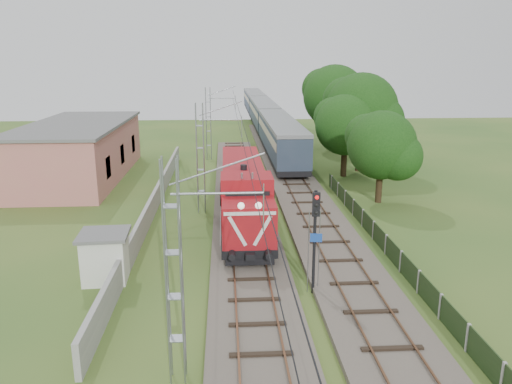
{
  "coord_description": "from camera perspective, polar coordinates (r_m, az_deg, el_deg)",
  "views": [
    {
      "loc": [
        -1.23,
        -23.54,
        11.0
      ],
      "look_at": [
        0.84,
        9.24,
        2.2
      ],
      "focal_mm": 35.0,
      "sensor_mm": 36.0,
      "label": 1
    }
  ],
  "objects": [
    {
      "name": "signal_post",
      "position": [
        23.42,
        6.8,
        -3.69
      ],
      "size": [
        0.57,
        0.44,
        5.15
      ],
      "color": "black",
      "rests_on": "ground"
    },
    {
      "name": "ground",
      "position": [
        26.01,
        -0.58,
        -10.02
      ],
      "size": [
        140.0,
        140.0,
        0.0
      ],
      "primitive_type": "plane",
      "color": "#315720",
      "rests_on": "ground"
    },
    {
      "name": "locomotive",
      "position": [
        34.0,
        -1.42,
        0.07
      ],
      "size": [
        3.0,
        17.14,
        4.35
      ],
      "color": "black",
      "rests_on": "ground"
    },
    {
      "name": "station_building",
      "position": [
        50.2,
        -19.55,
        4.54
      ],
      "size": [
        8.4,
        20.4,
        5.22
      ],
      "color": "#B66362",
      "rests_on": "ground"
    },
    {
      "name": "tree_c",
      "position": [
        48.2,
        10.28,
        7.48
      ],
      "size": [
        6.06,
        5.77,
        7.85
      ],
      "color": "#3D2F19",
      "rests_on": "ground"
    },
    {
      "name": "boundary_wall",
      "position": [
        37.36,
        -11.59,
        -1.24
      ],
      "size": [
        0.25,
        40.0,
        1.5
      ],
      "primitive_type": "cube",
      "color": "#9E9E99",
      "rests_on": "ground"
    },
    {
      "name": "track_main",
      "position": [
        32.42,
        -1.24,
        -4.49
      ],
      "size": [
        4.2,
        70.0,
        0.45
      ],
      "color": "#6B6054",
      "rests_on": "ground"
    },
    {
      "name": "coach_rake",
      "position": [
        80.71,
        0.84,
        9.09
      ],
      "size": [
        3.29,
        73.3,
        3.8
      ],
      "color": "black",
      "rests_on": "ground"
    },
    {
      "name": "tree_a",
      "position": [
        39.7,
        14.26,
        5.12
      ],
      "size": [
        5.57,
        5.31,
        7.22
      ],
      "color": "#3D2F19",
      "rests_on": "ground"
    },
    {
      "name": "relay_hut",
      "position": [
        26.71,
        -16.84,
        -7.03
      ],
      "size": [
        2.57,
        2.57,
        2.53
      ],
      "color": "silver",
      "rests_on": "ground"
    },
    {
      "name": "catenary",
      "position": [
        36.25,
        -6.28,
        3.85
      ],
      "size": [
        3.31,
        70.0,
        8.0
      ],
      "color": "gray",
      "rests_on": "ground"
    },
    {
      "name": "tree_b",
      "position": [
        50.62,
        12.03,
        9.1
      ],
      "size": [
        7.52,
        7.17,
        9.75
      ],
      "color": "#3D2F19",
      "rests_on": "ground"
    },
    {
      "name": "tree_d",
      "position": [
        62.55,
        9.04,
        10.67
      ],
      "size": [
        8.0,
        7.62,
        10.37
      ],
      "color": "#3D2F19",
      "rests_on": "ground"
    },
    {
      "name": "fence",
      "position": [
        29.96,
        14.64,
        -5.82
      ],
      "size": [
        0.12,
        32.0,
        1.2
      ],
      "color": "black",
      "rests_on": "ground"
    },
    {
      "name": "track_side",
      "position": [
        45.29,
        4.39,
        1.14
      ],
      "size": [
        4.2,
        80.0,
        0.45
      ],
      "color": "#6B6054",
      "rests_on": "ground"
    }
  ]
}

